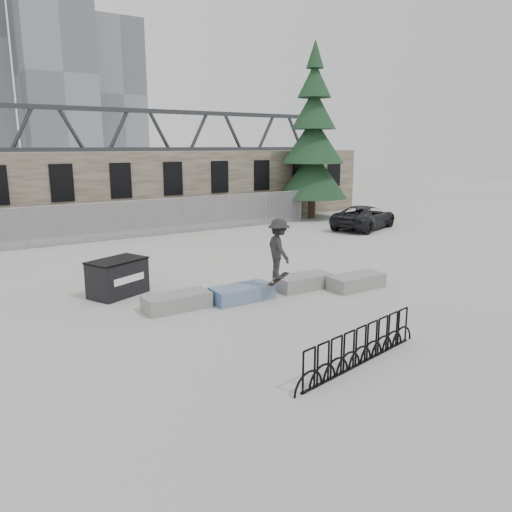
{
  "coord_description": "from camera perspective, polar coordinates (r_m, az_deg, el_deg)",
  "views": [
    {
      "loc": [
        -9.11,
        -13.11,
        4.86
      ],
      "look_at": [
        -0.39,
        0.31,
        1.3
      ],
      "focal_mm": 35.0,
      "sensor_mm": 36.0,
      "label": 1
    }
  ],
  "objects": [
    {
      "name": "planter_center_right",
      "position": [
        17.34,
        5.4,
        -2.88
      ],
      "size": [
        2.0,
        0.9,
        0.48
      ],
      "color": "gray",
      "rests_on": "ground"
    },
    {
      "name": "planter_offset",
      "position": [
        17.65,
        11.4,
        -2.81
      ],
      "size": [
        2.0,
        0.9,
        0.48
      ],
      "color": "gray",
      "rests_on": "ground"
    },
    {
      "name": "spruce_tree",
      "position": [
        34.11,
        6.54,
        12.4
      ],
      "size": [
        4.69,
        4.69,
        11.5
      ],
      "color": "#38281E",
      "rests_on": "ground"
    },
    {
      "name": "dumpster",
      "position": [
        17.05,
        -15.53,
        -2.35
      ],
      "size": [
        2.13,
        1.76,
        1.21
      ],
      "rotation": [
        0.0,
        0.0,
        0.41
      ],
      "color": "black",
      "rests_on": "ground"
    },
    {
      "name": "chainlink_fence",
      "position": [
        27.45,
        -13.35,
        4.19
      ],
      "size": [
        22.06,
        0.06,
        2.02
      ],
      "color": "gray",
      "rests_on": "ground"
    },
    {
      "name": "bike_rack",
      "position": [
        11.63,
        11.88,
        -10.07
      ],
      "size": [
        4.42,
        0.9,
        0.9
      ],
      "rotation": [
        0.0,
        0.0,
        0.19
      ],
      "color": "black",
      "rests_on": "ground"
    },
    {
      "name": "ground",
      "position": [
        16.68,
        1.69,
        -4.4
      ],
      "size": [
        120.0,
        120.0,
        0.0
      ],
      "primitive_type": "plane",
      "color": "#B6B5B1",
      "rests_on": "ground"
    },
    {
      "name": "truss_bridge",
      "position": [
        70.74,
        -17.71,
        11.37
      ],
      "size": [
        70.0,
        3.0,
        9.8
      ],
      "color": "#2D3033",
      "rests_on": "ground"
    },
    {
      "name": "skateboarder",
      "position": [
        15.61,
        2.62,
        0.83
      ],
      "size": [
        0.95,
        1.34,
        2.08
      ],
      "rotation": [
        0.0,
        0.0,
        1.35
      ],
      "color": "black",
      "rests_on": "ground"
    },
    {
      "name": "suv",
      "position": [
        30.35,
        12.27,
        4.37
      ],
      "size": [
        5.51,
        3.92,
        1.39
      ],
      "primitive_type": "imported",
      "rotation": [
        0.0,
        0.0,
        1.93
      ],
      "color": "black",
      "rests_on": "ground"
    },
    {
      "name": "planter_center_left",
      "position": [
        15.96,
        -1.63,
        -4.2
      ],
      "size": [
        2.0,
        0.9,
        0.48
      ],
      "color": "#2F508D",
      "rests_on": "ground"
    },
    {
      "name": "planter_far_left",
      "position": [
        15.33,
        -9.04,
        -5.07
      ],
      "size": [
        2.0,
        0.9,
        0.48
      ],
      "color": "gray",
      "rests_on": "ground"
    },
    {
      "name": "stone_wall",
      "position": [
        30.84,
        -15.86,
        7.22
      ],
      "size": [
        36.0,
        2.58,
        4.5
      ],
      "color": "brown",
      "rests_on": "ground"
    }
  ]
}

